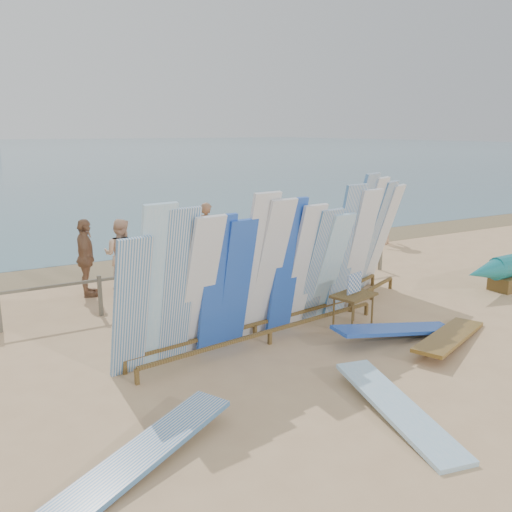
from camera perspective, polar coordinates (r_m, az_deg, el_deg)
ground at (r=10.36m, az=-0.85°, el=-9.25°), size 160.00×160.00×0.00m
wet_sand_strip at (r=16.74m, az=-12.81°, el=-0.83°), size 40.00×2.60×0.01m
fence at (r=12.74m, az=-7.38°, el=-2.06°), size 12.08×0.08×0.90m
main_surfboard_rack at (r=10.12m, az=0.71°, el=-2.02°), size 5.90×1.50×2.90m
side_surfboard_rack at (r=13.01m, az=11.36°, el=1.44°), size 2.70×1.76×3.03m
vendor_table at (r=11.22m, az=10.19°, el=-5.60°), size 1.00×0.83×1.15m
flat_board_e at (r=7.18m, az=-11.48°, el=-20.54°), size 2.66×1.71×0.31m
flat_board_b at (r=8.24m, az=14.58°, el=-15.96°), size 1.07×2.76×0.25m
flat_board_c at (r=11.05m, az=19.68°, el=-8.59°), size 2.69×1.62×0.27m
flat_board_d at (r=10.92m, az=14.52°, el=-8.49°), size 2.73×0.79×0.41m
beach_chair_left at (r=13.44m, az=-10.59°, el=-2.93°), size 0.65×0.67×0.95m
beach_chair_right at (r=13.80m, az=-6.21°, el=-2.57°), size 0.52×0.54×0.78m
stroller at (r=13.74m, az=-3.77°, el=-1.90°), size 0.63×0.79×0.97m
beachgoer_9 at (r=17.77m, az=2.86°, el=3.11°), size 1.07×1.14×1.72m
beachgoer_7 at (r=16.31m, az=-5.22°, el=2.41°), size 0.71×0.76×1.85m
beachgoer_6 at (r=14.80m, az=2.35°, el=1.38°), size 1.01×0.82×1.87m
beachgoer_extra_0 at (r=19.62m, az=13.44°, el=3.85°), size 1.25×0.99×1.81m
beachgoer_8 at (r=16.41m, az=6.53°, el=2.18°), size 0.79×0.91×1.70m
beachgoer_4 at (r=13.62m, az=-17.48°, el=-0.21°), size 0.71×1.19×1.89m
beachgoer_2 at (r=13.96m, az=-14.04°, el=0.15°), size 0.96×0.86×1.81m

